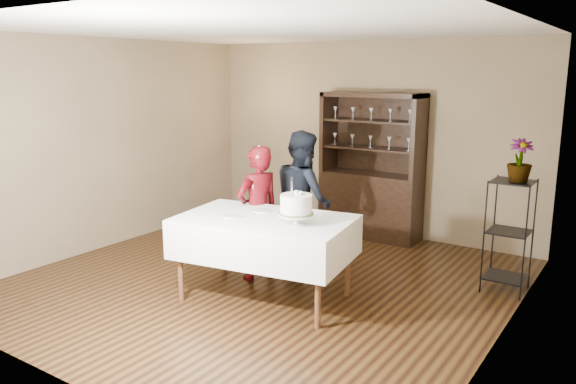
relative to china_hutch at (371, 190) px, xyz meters
name	(u,v)px	position (x,y,z in m)	size (l,w,h in m)	color
floor	(264,281)	(-0.20, -2.25, -0.66)	(5.00, 5.00, 0.00)	black
ceiling	(262,29)	(-0.20, -2.25, 2.04)	(5.00, 5.00, 0.00)	white
back_wall	(367,138)	(-0.20, 0.25, 0.69)	(5.00, 0.02, 2.70)	brown
wall_left	(108,144)	(-2.70, -2.25, 0.69)	(0.02, 5.00, 2.70)	brown
wall_right	(510,188)	(2.30, -2.25, 0.69)	(0.02, 5.00, 2.70)	brown
china_hutch	(371,190)	(0.00, 0.00, 0.00)	(1.40, 0.48, 2.00)	black
plant_etagere	(509,231)	(2.08, -1.05, -0.01)	(0.42, 0.42, 1.20)	black
cake_table	(265,237)	(0.09, -2.63, -0.01)	(1.85, 1.30, 0.86)	silver
woman	(258,213)	(-0.32, -2.19, 0.09)	(0.55, 0.36, 1.50)	#3C0506
man	(303,198)	(-0.17, -1.51, 0.14)	(0.78, 0.61, 1.61)	black
cake	(296,206)	(0.50, -2.69, 0.38)	(0.37, 0.37, 0.46)	white
plate_near	(232,216)	(-0.20, -2.80, 0.20)	(0.19, 0.19, 0.01)	white
plate_far	(262,211)	(-0.08, -2.44, 0.20)	(0.18, 0.18, 0.01)	white
potted_plant	(520,160)	(2.13, -1.06, 0.74)	(0.24, 0.24, 0.43)	#476630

